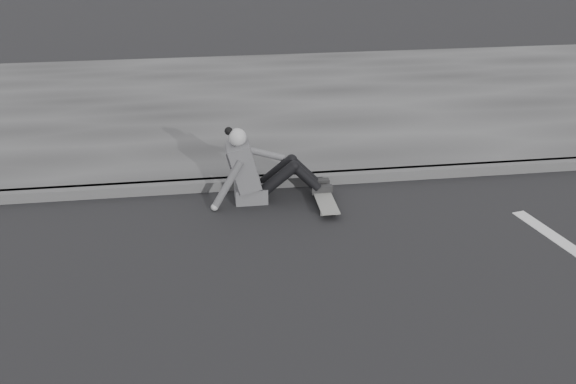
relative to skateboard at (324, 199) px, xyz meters
The scene contains 5 objects.
ground 2.01m from the skateboard, 83.54° to the right, with size 80.00×80.00×0.00m, color black.
curb 0.62m from the skateboard, 68.66° to the left, with size 24.00×0.16×0.12m, color #464646.
sidewalk 3.61m from the skateboard, 86.40° to the left, with size 24.00×6.00×0.12m, color #393939.
skateboard is the anchor object (origin of this frame).
seated_woman 0.83m from the skateboard, 161.47° to the left, with size 1.38×0.46×0.88m.
Camera 1 is at (-1.52, -4.29, 3.23)m, focal length 40.00 mm.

